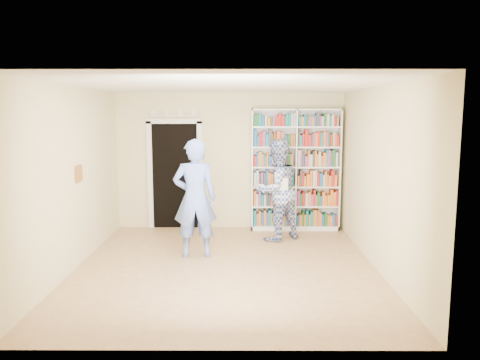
{
  "coord_description": "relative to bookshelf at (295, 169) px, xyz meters",
  "views": [
    {
      "loc": [
        0.24,
        -6.8,
        2.31
      ],
      "look_at": [
        0.21,
        0.9,
        1.2
      ],
      "focal_mm": 35.0,
      "sensor_mm": 36.0,
      "label": 1
    }
  ],
  "objects": [
    {
      "name": "wall_art",
      "position": [
        -3.53,
        -2.14,
        0.19
      ],
      "size": [
        0.03,
        0.25,
        0.25
      ],
      "primitive_type": "cube",
      "color": "brown",
      "rests_on": "wall_left"
    },
    {
      "name": "bookshelf",
      "position": [
        0.0,
        0.0,
        0.0
      ],
      "size": [
        1.74,
        0.33,
        2.39
      ],
      "rotation": [
        0.0,
        0.0,
        0.01
      ],
      "color": "white",
      "rests_on": "floor"
    },
    {
      "name": "wall_left",
      "position": [
        -3.55,
        -2.34,
        0.14
      ],
      "size": [
        0.0,
        5.0,
        5.0
      ],
      "primitive_type": "plane",
      "rotation": [
        1.57,
        0.0,
        1.57
      ],
      "color": "beige",
      "rests_on": "floor"
    },
    {
      "name": "floor",
      "position": [
        -1.3,
        -2.34,
        -1.21
      ],
      "size": [
        5.0,
        5.0,
        0.0
      ],
      "primitive_type": "plane",
      "color": "#9F6F4D",
      "rests_on": "ground"
    },
    {
      "name": "wall_back",
      "position": [
        -1.3,
        0.16,
        0.14
      ],
      "size": [
        4.5,
        0.0,
        4.5
      ],
      "primitive_type": "plane",
      "rotation": [
        1.57,
        0.0,
        0.0
      ],
      "color": "beige",
      "rests_on": "floor"
    },
    {
      "name": "doorway",
      "position": [
        -2.4,
        0.13,
        -0.03
      ],
      "size": [
        1.1,
        0.08,
        2.43
      ],
      "color": "black",
      "rests_on": "floor"
    },
    {
      "name": "paper_sheet",
      "position": [
        -0.36,
        -1.02,
        -0.09
      ],
      "size": [
        0.23,
        0.03,
        0.33
      ],
      "primitive_type": "cube",
      "rotation": [
        0.0,
        0.0,
        0.09
      ],
      "color": "white",
      "rests_on": "man_plaid"
    },
    {
      "name": "man_blue",
      "position": [
        -1.81,
        -1.79,
        -0.25
      ],
      "size": [
        0.73,
        0.52,
        1.91
      ],
      "primitive_type": "imported",
      "rotation": [
        0.0,
        0.0,
        3.23
      ],
      "color": "#6888E8",
      "rests_on": "floor"
    },
    {
      "name": "ceiling",
      "position": [
        -1.3,
        -2.34,
        1.49
      ],
      "size": [
        5.0,
        5.0,
        0.0
      ],
      "primitive_type": "plane",
      "rotation": [
        3.14,
        0.0,
        0.0
      ],
      "color": "white",
      "rests_on": "wall_back"
    },
    {
      "name": "wall_right",
      "position": [
        0.95,
        -2.34,
        0.14
      ],
      "size": [
        0.0,
        5.0,
        5.0
      ],
      "primitive_type": "plane",
      "rotation": [
        1.57,
        0.0,
        -1.57
      ],
      "color": "beige",
      "rests_on": "floor"
    },
    {
      "name": "man_plaid",
      "position": [
        -0.43,
        -0.78,
        -0.29
      ],
      "size": [
        1.13,
        1.09,
        1.84
      ],
      "primitive_type": "imported",
      "rotation": [
        0.0,
        0.0,
        3.76
      ],
      "color": "#304593",
      "rests_on": "floor"
    }
  ]
}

